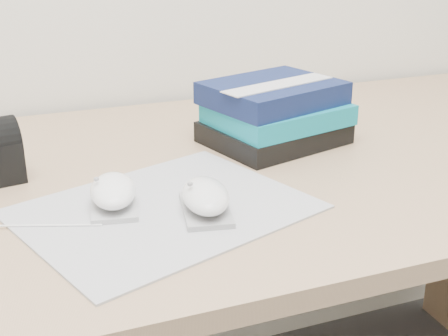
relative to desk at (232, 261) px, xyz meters
name	(u,v)px	position (x,y,z in m)	size (l,w,h in m)	color
desk	(232,261)	(0.00, 0.00, 0.00)	(1.60, 0.80, 0.73)	#A27B5A
mousepad	(164,209)	(-0.19, -0.21, 0.24)	(0.38, 0.30, 0.00)	gray
mouse_rear	(113,193)	(-0.25, -0.18, 0.26)	(0.08, 0.12, 0.05)	#ADADB0
mouse_front	(206,198)	(-0.14, -0.24, 0.26)	(0.09, 0.13, 0.05)	#99999B
usb_cable	(26,226)	(-0.38, -0.20, 0.24)	(0.00, 0.00, 0.20)	white
book_stack	(275,113)	(0.08, 0.00, 0.29)	(0.27, 0.24, 0.11)	black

